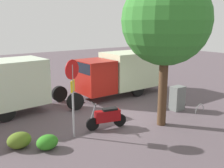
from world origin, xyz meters
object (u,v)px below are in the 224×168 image
Objects in this scene: stop_sign at (73,86)px; bike_rack_hoop at (199,112)px; street_tree at (166,21)px; utility_cabinet at (177,98)px; box_truck_near at (121,71)px; motorcycle at (107,117)px.

bike_rack_hoop is at bearing 170.21° from stop_sign.
street_tree is 5.05× the size of utility_cabinet.
stop_sign is (5.38, 3.86, 0.55)m from box_truck_near.
utility_cabinet is 1.30m from bike_rack_hoop.
bike_rack_hoop is (-5.03, 1.07, -0.52)m from motorcycle.
box_truck_near is at bearing -108.02° from street_tree.
motorcycle is 1.41× the size of utility_cabinet.
street_tree is 5.31m from bike_rack_hoop.
bike_rack_hoop is at bearing 103.54° from box_truck_near.
utility_cabinet is at bearing 177.66° from stop_sign.
box_truck_near is 5.57m from motorcycle.
street_tree is at bearing 23.08° from utility_cabinet.
stop_sign is 4.61m from street_tree.
box_truck_near reaches higher than bike_rack_hoop.
motorcycle is 0.57× the size of stop_sign.
box_truck_near is 6.06m from street_tree.
street_tree is at bearing 0.34° from bike_rack_hoop.
motorcycle is at bearing 45.77° from box_truck_near.
stop_sign is (1.56, -0.07, 1.54)m from motorcycle.
stop_sign is at bearing -17.12° from street_tree.
box_truck_near is 1.12× the size of street_tree.
box_truck_near is at bearing -76.40° from bike_rack_hoop.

